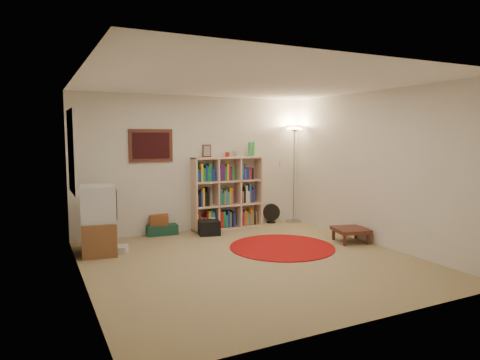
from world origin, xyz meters
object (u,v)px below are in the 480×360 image
object	(u,v)px
side_table	(351,230)
suitcase	(162,229)
floor_fan	(271,213)
tv_stand	(99,221)
floor_lamp	(294,142)
bookshelf	(225,194)

from	to	relation	value
side_table	suitcase	bearing A→B (deg)	143.71
floor_fan	tv_stand	bearing A→B (deg)	-145.56
floor_lamp	bookshelf	bearing A→B (deg)	176.63
floor_fan	suitcase	bearing A→B (deg)	-158.75
bookshelf	floor_fan	size ratio (longest dim) A/B	4.18
tv_stand	side_table	bearing A→B (deg)	-9.37
bookshelf	tv_stand	bearing A→B (deg)	-163.14
floor_lamp	side_table	bearing A→B (deg)	-92.04
floor_fan	tv_stand	world-z (taller)	tv_stand
bookshelf	side_table	bearing A→B (deg)	-53.69
floor_lamp	floor_fan	distance (m)	1.52
floor_lamp	tv_stand	size ratio (longest dim) A/B	1.91
floor_lamp	tv_stand	bearing A→B (deg)	-170.39
suitcase	side_table	world-z (taller)	side_table
tv_stand	floor_lamp	bearing A→B (deg)	17.06
tv_stand	side_table	world-z (taller)	tv_stand
tv_stand	floor_fan	bearing A→B (deg)	20.08
bookshelf	side_table	xyz separation A→B (m)	(1.43, -1.92, -0.46)
floor_fan	suitcase	world-z (taller)	floor_fan
bookshelf	suitcase	world-z (taller)	bookshelf
floor_lamp	side_table	size ratio (longest dim) A/B	3.13
floor_lamp	floor_fan	bearing A→B (deg)	166.28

